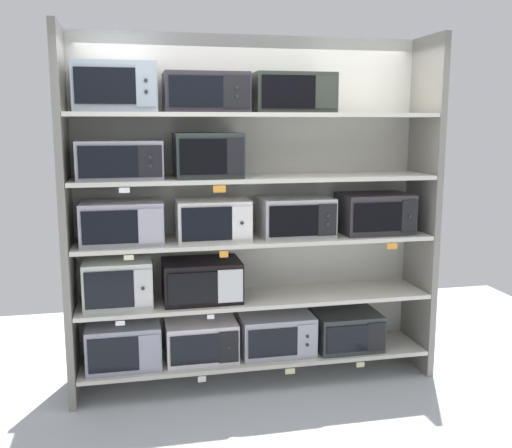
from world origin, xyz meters
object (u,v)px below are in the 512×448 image
object	(u,v)px
microwave_11	(207,155)
microwave_12	(115,88)
microwave_14	(292,93)
microwave_0	(124,344)
microwave_2	(276,333)
microwave_13	(205,93)
microwave_8	(296,217)
microwave_4	(118,283)
microwave_9	(374,213)
microwave_1	(201,340)
microwave_3	(346,329)
microwave_10	(120,160)
microwave_6	(122,222)
microwave_5	(202,280)
microwave_7	(213,220)

from	to	relation	value
microwave_11	microwave_12	xyz separation A→B (m)	(-0.62, 0.00, 0.46)
microwave_14	microwave_0	bearing A→B (deg)	179.99
microwave_2	microwave_13	distance (m)	1.87
microwave_8	microwave_11	bearing A→B (deg)	179.99
microwave_4	microwave_9	xyz separation A→B (m)	(1.93, 0.00, 0.44)
microwave_1	microwave_3	size ratio (longest dim) A/B	1.05
microwave_1	microwave_10	bearing A→B (deg)	-179.97
microwave_1	microwave_14	distance (m)	1.93
microwave_11	microwave_13	xyz separation A→B (m)	(-0.01, 0.00, 0.43)
microwave_6	microwave_11	bearing A→B (deg)	-0.01
microwave_14	microwave_3	bearing A→B (deg)	0.04
microwave_0	microwave_1	xyz separation A→B (m)	(0.56, 0.00, -0.01)
microwave_5	microwave_14	size ratio (longest dim) A/B	0.98
microwave_11	microwave_1	bearing A→B (deg)	179.93
microwave_0	microwave_12	xyz separation A→B (m)	(0.01, 0.00, 1.81)
microwave_11	microwave_9	bearing A→B (deg)	0.01
microwave_5	microwave_13	size ratio (longest dim) A/B	0.97
microwave_7	microwave_9	distance (m)	1.25
microwave_0	microwave_12	size ratio (longest dim) A/B	0.96
microwave_6	microwave_14	xyz separation A→B (m)	(1.23, -0.00, 0.90)
microwave_12	microwave_13	bearing A→B (deg)	-0.02
microwave_4	microwave_14	size ratio (longest dim) A/B	0.83
microwave_1	microwave_13	bearing A→B (deg)	-0.05
microwave_4	microwave_9	world-z (taller)	microwave_9
microwave_1	microwave_14	xyz separation A→B (m)	(0.68, -0.00, 1.80)
microwave_10	microwave_12	bearing A→B (deg)	178.37
microwave_12	microwave_2	bearing A→B (deg)	-0.00
microwave_4	microwave_11	bearing A→B (deg)	0.01
microwave_2	microwave_4	world-z (taller)	microwave_4
microwave_9	microwave_10	bearing A→B (deg)	-179.99
microwave_0	microwave_10	world-z (taller)	microwave_10
microwave_10	microwave_1	bearing A→B (deg)	0.03
microwave_6	microwave_9	size ratio (longest dim) A/B	1.07
microwave_1	microwave_10	xyz separation A→B (m)	(-0.54, -0.00, 1.34)
microwave_6	microwave_11	distance (m)	0.76
microwave_3	microwave_8	bearing A→B (deg)	-179.97
microwave_7	microwave_12	size ratio (longest dim) A/B	0.95
microwave_8	microwave_10	size ratio (longest dim) A/B	0.93
microwave_9	microwave_11	world-z (taller)	microwave_11
microwave_1	microwave_7	xyz separation A→B (m)	(0.10, -0.00, 0.90)
microwave_10	microwave_13	size ratio (longest dim) A/B	0.99
microwave_1	microwave_2	bearing A→B (deg)	0.01
microwave_2	microwave_10	xyz separation A→B (m)	(-1.11, -0.00, 1.34)
microwave_4	microwave_2	bearing A→B (deg)	0.02
microwave_0	microwave_13	bearing A→B (deg)	0.00
microwave_12	microwave_5	bearing A→B (deg)	-0.01
microwave_5	microwave_12	size ratio (longest dim) A/B	1.03
microwave_8	microwave_2	bearing A→B (deg)	179.89
microwave_3	microwave_14	distance (m)	1.87
microwave_5	microwave_13	world-z (taller)	microwave_13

